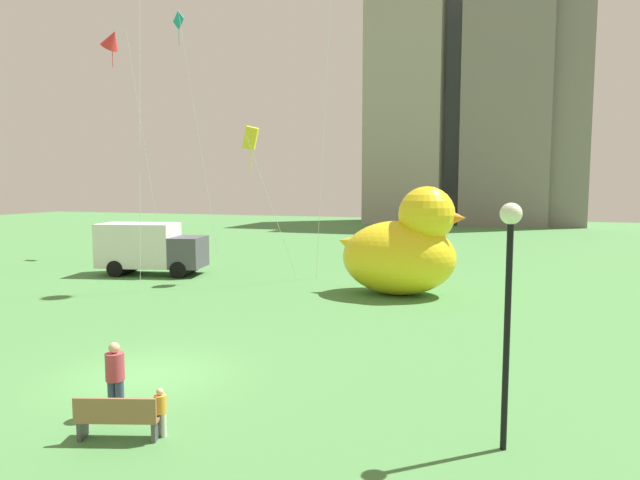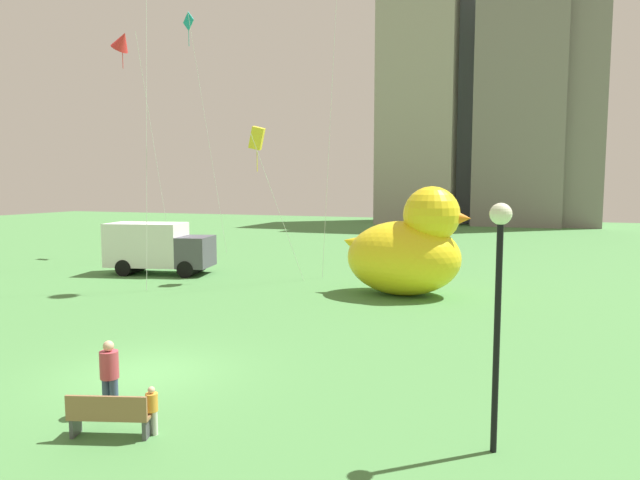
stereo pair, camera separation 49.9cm
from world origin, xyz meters
TOP-DOWN VIEW (x-y plane):
  - ground_plane at (0.00, 0.00)m, footprint 140.00×140.00m
  - park_bench at (1.75, -3.36)m, footprint 1.68×0.91m
  - person_adult at (0.95, -2.40)m, footprint 0.40×0.40m
  - person_child at (2.45, -2.93)m, footprint 0.24×0.24m
  - giant_inflatable_duck at (4.38, 12.95)m, footprint 5.94×3.81m
  - lamppost at (8.92, -1.30)m, footprint 0.40×0.40m
  - box_truck at (-9.97, 14.06)m, footprint 6.11×3.45m
  - city_skyline at (4.49, 62.81)m, footprint 26.02×14.80m
  - kite_yellow at (-3.67, 14.00)m, footprint 2.74×3.07m
  - kite_red at (-14.99, 17.81)m, footprint 3.22×4.00m
  - kite_teal at (-13.06, 22.60)m, footprint 2.61×3.30m

SIDE VIEW (x-z plane):
  - ground_plane at x=0.00m, z-range 0.00..0.00m
  - park_bench at x=1.75m, z-range 0.02..0.92m
  - person_child at x=2.45m, z-range 0.05..1.04m
  - person_adult at x=0.95m, z-range 0.08..1.72m
  - box_truck at x=-9.97m, z-range 0.02..2.87m
  - giant_inflatable_duck at x=4.38m, z-range -0.37..4.56m
  - lamppost at x=8.92m, z-range 1.00..5.68m
  - kite_yellow at x=-3.67m, z-range 3.32..11.30m
  - kite_red at x=-14.99m, z-range 6.59..21.36m
  - kite_teal at x=-13.06m, z-range 6.86..23.82m
  - city_skyline at x=4.49m, z-range -3.23..37.81m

